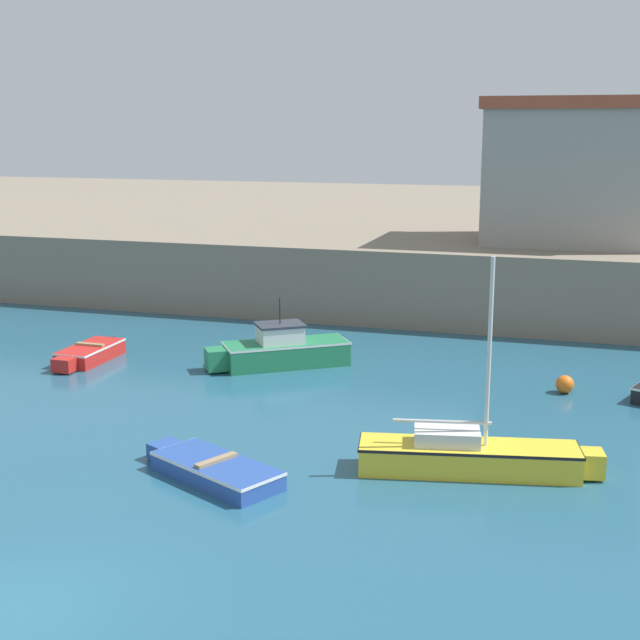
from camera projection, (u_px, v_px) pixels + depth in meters
name	position (u px, v px, depth m)	size (l,w,h in m)	color
ground_plane	(19.00, 610.00, 15.19)	(200.00, 200.00, 0.00)	#235670
quay_seawall	(441.00, 233.00, 54.69)	(120.00, 40.00, 3.14)	gray
dinghy_blue_1	(213.00, 468.00, 20.79)	(3.97, 2.71, 0.53)	#284C9E
dinghy_red_2	(89.00, 353.00, 31.06)	(1.26, 3.48, 0.62)	red
motorboat_green_3	(281.00, 350.00, 30.42)	(4.68, 3.75, 2.39)	#237A4C
sailboat_yellow_5	(471.00, 455.00, 21.09)	(5.80, 2.22, 5.20)	yellow
mooring_buoy	(565.00, 384.00, 27.39)	(0.56, 0.56, 0.56)	orange
harbor_shed_far_end	(574.00, 170.00, 37.79)	(7.46, 6.16, 6.06)	gray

